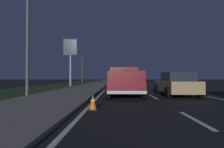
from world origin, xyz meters
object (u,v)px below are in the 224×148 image
Objects in this scene: pickup_truck at (125,81)px; sedan_green at (137,79)px; traffic_cone_near at (93,102)px; sedan_tan at (177,84)px; bare_tree_far at (82,70)px; gas_price_sign at (70,51)px; street_light_near at (32,27)px; sedan_silver at (119,79)px.

sedan_green is (29.26, -3.74, -0.20)m from pickup_truck.
sedan_green reaches higher than traffic_cone_near.
pickup_truck is 29.50m from sedan_green.
sedan_tan is 7.18m from traffic_cone_near.
bare_tree_far is at bearing 97.67° from sedan_green.
sedan_green is at bearing -7.29° from pickup_truck.
sedan_tan is 0.69× the size of gas_price_sign.
sedan_green and sedan_tan have the same top height.
gas_price_sign reaches higher than sedan_green.
street_light_near is at bearing 42.30° from traffic_cone_near.
sedan_tan is at bearing -41.30° from traffic_cone_near.
bare_tree_far reaches higher than sedan_tan.
sedan_tan is 7.62× the size of traffic_cone_near.
pickup_truck reaches higher than sedan_green.
sedan_green is at bearing -34.17° from gas_price_sign.
bare_tree_far is (-1.55, 11.48, 1.91)m from sedan_green.
sedan_green and sedan_silver have the same top height.
pickup_truck is 28.83m from bare_tree_far.
sedan_tan is (0.03, -3.35, -0.20)m from pickup_truck.
pickup_truck is at bearing -164.40° from bare_tree_far.
street_light_near reaches higher than sedan_green.
gas_price_sign is at bearing 26.48° from pickup_truck.
sedan_green is 7.62× the size of traffic_cone_near.
street_light_near is at bearing -176.02° from gas_price_sign.
bare_tree_far is 33.76m from traffic_cone_near.
bare_tree_far is at bearing 15.60° from pickup_truck.
traffic_cone_near is at bearing 165.53° from pickup_truck.
bare_tree_far is at bearing 3.86° from street_light_near.
street_light_near reaches higher than sedan_silver.
bare_tree_far is at bearing 78.54° from sedan_silver.
sedan_green is 1.00× the size of sedan_silver.
sedan_silver is 7.62× the size of traffic_cone_near.
sedan_silver is 1.00× the size of sedan_tan.
sedan_tan is at bearing -158.18° from bare_tree_far.
traffic_cone_near is at bearing 177.68° from sedan_silver.
pickup_truck is 6.78m from street_light_near.
sedan_green is 0.81× the size of bare_tree_far.
traffic_cone_near is (-5.35, 1.38, -0.70)m from pickup_truck.
traffic_cone_near is (-19.05, -5.44, -4.51)m from gas_price_sign.
bare_tree_far is at bearing 3.73° from gas_price_sign.
gas_price_sign reaches higher than bare_tree_far.
gas_price_sign is at bearing 3.98° from street_light_near.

